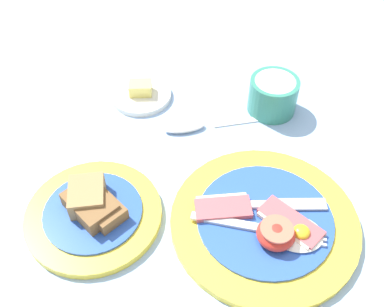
# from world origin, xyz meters

# --- Properties ---
(ground_plane) EXTENTS (3.00, 3.00, 0.00)m
(ground_plane) POSITION_xyz_m (0.00, 0.00, 0.00)
(ground_plane) COLOR #93B2DB
(breakfast_plate) EXTENTS (0.27, 0.27, 0.04)m
(breakfast_plate) POSITION_xyz_m (0.11, -0.02, 0.01)
(breakfast_plate) COLOR yellow
(breakfast_plate) RESTS_ON ground_plane
(bread_plate) EXTENTS (0.20, 0.20, 0.05)m
(bread_plate) POSITION_xyz_m (-0.13, -0.04, 0.01)
(bread_plate) COLOR yellow
(bread_plate) RESTS_ON ground_plane
(sugar_cup) EXTENTS (0.08, 0.08, 0.06)m
(sugar_cup) POSITION_xyz_m (0.10, 0.24, 0.03)
(sugar_cup) COLOR #337F6B
(sugar_cup) RESTS_ON ground_plane
(butter_dish) EXTENTS (0.11, 0.11, 0.03)m
(butter_dish) POSITION_xyz_m (-0.13, 0.23, 0.01)
(butter_dish) COLOR silver
(butter_dish) RESTS_ON ground_plane
(teaspoon_by_saucer) EXTENTS (0.19, 0.09, 0.01)m
(teaspoon_by_saucer) POSITION_xyz_m (-0.01, 0.17, 0.01)
(teaspoon_by_saucer) COLOR silver
(teaspoon_by_saucer) RESTS_ON ground_plane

